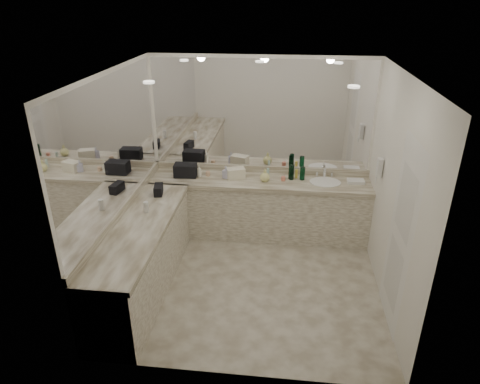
# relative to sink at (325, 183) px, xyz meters

# --- Properties ---
(floor) EXTENTS (3.20, 3.20, 0.00)m
(floor) POSITION_rel_sink_xyz_m (-0.95, -1.20, -0.90)
(floor) COLOR beige
(floor) RESTS_ON ground
(ceiling) EXTENTS (3.20, 3.20, 0.00)m
(ceiling) POSITION_rel_sink_xyz_m (-0.95, -1.20, 1.71)
(ceiling) COLOR white
(ceiling) RESTS_ON floor
(wall_back) EXTENTS (3.20, 0.02, 2.60)m
(wall_back) POSITION_rel_sink_xyz_m (-0.95, 0.30, 0.41)
(wall_back) COLOR white
(wall_back) RESTS_ON floor
(wall_left) EXTENTS (0.02, 3.00, 2.60)m
(wall_left) POSITION_rel_sink_xyz_m (-2.55, -1.20, 0.41)
(wall_left) COLOR white
(wall_left) RESTS_ON floor
(wall_right) EXTENTS (0.02, 3.00, 2.60)m
(wall_right) POSITION_rel_sink_xyz_m (0.65, -1.20, 0.41)
(wall_right) COLOR white
(wall_right) RESTS_ON floor
(vanity_back_base) EXTENTS (3.20, 0.60, 0.84)m
(vanity_back_base) POSITION_rel_sink_xyz_m (-0.95, 0.00, -0.48)
(vanity_back_base) COLOR silver
(vanity_back_base) RESTS_ON floor
(vanity_back_top) EXTENTS (3.20, 0.64, 0.06)m
(vanity_back_top) POSITION_rel_sink_xyz_m (-0.95, -0.01, -0.03)
(vanity_back_top) COLOR beige
(vanity_back_top) RESTS_ON vanity_back_base
(vanity_left_base) EXTENTS (0.60, 2.40, 0.84)m
(vanity_left_base) POSITION_rel_sink_xyz_m (-2.25, -1.50, -0.48)
(vanity_left_base) COLOR silver
(vanity_left_base) RESTS_ON floor
(vanity_left_top) EXTENTS (0.64, 2.42, 0.06)m
(vanity_left_top) POSITION_rel_sink_xyz_m (-2.24, -1.50, -0.03)
(vanity_left_top) COLOR beige
(vanity_left_top) RESTS_ON vanity_left_base
(backsplash_back) EXTENTS (3.20, 0.04, 0.10)m
(backsplash_back) POSITION_rel_sink_xyz_m (-0.95, 0.28, 0.05)
(backsplash_back) COLOR beige
(backsplash_back) RESTS_ON vanity_back_top
(backsplash_left) EXTENTS (0.04, 3.00, 0.10)m
(backsplash_left) POSITION_rel_sink_xyz_m (-2.53, -1.20, 0.05)
(backsplash_left) COLOR beige
(backsplash_left) RESTS_ON vanity_left_top
(mirror_back) EXTENTS (3.12, 0.01, 1.55)m
(mirror_back) POSITION_rel_sink_xyz_m (-0.95, 0.29, 0.88)
(mirror_back) COLOR white
(mirror_back) RESTS_ON wall_back
(mirror_left) EXTENTS (0.01, 2.92, 1.55)m
(mirror_left) POSITION_rel_sink_xyz_m (-2.54, -1.20, 0.88)
(mirror_left) COLOR white
(mirror_left) RESTS_ON wall_left
(sink) EXTENTS (0.44, 0.44, 0.03)m
(sink) POSITION_rel_sink_xyz_m (0.00, 0.00, 0.00)
(sink) COLOR white
(sink) RESTS_ON vanity_back_top
(faucet) EXTENTS (0.24, 0.16, 0.14)m
(faucet) POSITION_rel_sink_xyz_m (0.00, 0.21, 0.07)
(faucet) COLOR silver
(faucet) RESTS_ON vanity_back_top
(wall_phone) EXTENTS (0.06, 0.10, 0.24)m
(wall_phone) POSITION_rel_sink_xyz_m (0.61, -0.50, 0.46)
(wall_phone) COLOR white
(wall_phone) RESTS_ON wall_right
(door) EXTENTS (0.02, 0.82, 2.10)m
(door) POSITION_rel_sink_xyz_m (0.64, -1.70, 0.16)
(door) COLOR white
(door) RESTS_ON wall_right
(black_toiletry_bag) EXTENTS (0.33, 0.22, 0.19)m
(black_toiletry_bag) POSITION_rel_sink_xyz_m (-2.02, -0.01, 0.10)
(black_toiletry_bag) COLOR black
(black_toiletry_bag) RESTS_ON vanity_back_top
(black_bag_spill) EXTENTS (0.15, 0.25, 0.13)m
(black_bag_spill) POSITION_rel_sink_xyz_m (-2.25, -0.64, 0.07)
(black_bag_spill) COLOR black
(black_bag_spill) RESTS_ON vanity_left_top
(cream_cosmetic_case) EXTENTS (0.30, 0.24, 0.15)m
(cream_cosmetic_case) POSITION_rel_sink_xyz_m (-1.29, 0.02, 0.08)
(cream_cosmetic_case) COLOR beige
(cream_cosmetic_case) RESTS_ON vanity_back_top
(hand_towel) EXTENTS (0.24, 0.16, 0.04)m
(hand_towel) POSITION_rel_sink_xyz_m (0.43, 0.04, 0.02)
(hand_towel) COLOR white
(hand_towel) RESTS_ON vanity_back_top
(lotion_left) EXTENTS (0.06, 0.06, 0.14)m
(lotion_left) POSITION_rel_sink_xyz_m (-2.25, -1.17, 0.07)
(lotion_left) COLOR white
(lotion_left) RESTS_ON vanity_left_top
(soap_bottle_a) EXTENTS (0.08, 0.08, 0.18)m
(soap_bottle_a) POSITION_rel_sink_xyz_m (-1.82, -0.00, 0.10)
(soap_bottle_a) COLOR white
(soap_bottle_a) RESTS_ON vanity_back_top
(soap_bottle_b) EXTENTS (0.11, 0.11, 0.18)m
(soap_bottle_b) POSITION_rel_sink_xyz_m (-1.43, -0.00, 0.10)
(soap_bottle_b) COLOR silver
(soap_bottle_b) RESTS_ON vanity_back_top
(soap_bottle_c) EXTENTS (0.15, 0.15, 0.18)m
(soap_bottle_c) POSITION_rel_sink_xyz_m (-0.86, -0.05, 0.10)
(soap_bottle_c) COLOR #DBDA86
(soap_bottle_c) RESTS_ON vanity_back_top
(green_bottle_0) EXTENTS (0.06, 0.06, 0.22)m
(green_bottle_0) POSITION_rel_sink_xyz_m (-0.48, 0.05, 0.11)
(green_bottle_0) COLOR #0A4626
(green_bottle_0) RESTS_ON vanity_back_top
(green_bottle_1) EXTENTS (0.07, 0.07, 0.20)m
(green_bottle_1) POSITION_rel_sink_xyz_m (-0.49, 0.08, 0.10)
(green_bottle_1) COLOR #0A4626
(green_bottle_1) RESTS_ON vanity_back_top
(green_bottle_2) EXTENTS (0.07, 0.07, 0.19)m
(green_bottle_2) POSITION_rel_sink_xyz_m (-0.33, 0.06, 0.10)
(green_bottle_2) COLOR #0A4626
(green_bottle_2) RESTS_ON vanity_back_top
(amenity_bottle_0) EXTENTS (0.06, 0.06, 0.06)m
(amenity_bottle_0) POSITION_rel_sink_xyz_m (-0.60, -0.00, 0.04)
(amenity_bottle_0) COLOR #E57F66
(amenity_bottle_0) RESTS_ON vanity_back_top
(amenity_bottle_1) EXTENTS (0.04, 0.04, 0.09)m
(amenity_bottle_1) POSITION_rel_sink_xyz_m (-1.92, 0.03, 0.05)
(amenity_bottle_1) COLOR white
(amenity_bottle_1) RESTS_ON vanity_back_top
(amenity_bottle_2) EXTENTS (0.04, 0.04, 0.13)m
(amenity_bottle_2) POSITION_rel_sink_xyz_m (-0.82, 0.13, 0.07)
(amenity_bottle_2) COLOR silver
(amenity_bottle_2) RESTS_ON vanity_back_top
(amenity_bottle_3) EXTENTS (0.06, 0.06, 0.08)m
(amenity_bottle_3) POSITION_rel_sink_xyz_m (-2.01, 0.01, 0.04)
(amenity_bottle_3) COLOR #E57F66
(amenity_bottle_3) RESTS_ON vanity_back_top
(amenity_bottle_4) EXTENTS (0.07, 0.07, 0.07)m
(amenity_bottle_4) POSITION_rel_sink_xyz_m (-1.71, 0.05, 0.04)
(amenity_bottle_4) COLOR #E0B28C
(amenity_bottle_4) RESTS_ON vanity_back_top
(amenity_bottle_5) EXTENTS (0.04, 0.04, 0.13)m
(amenity_bottle_5) POSITION_rel_sink_xyz_m (-0.41, 0.12, 0.07)
(amenity_bottle_5) COLOR #F2D84C
(amenity_bottle_5) RESTS_ON vanity_back_top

